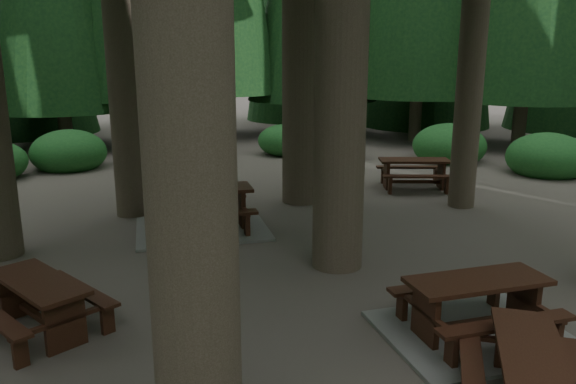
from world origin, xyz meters
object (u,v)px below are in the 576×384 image
picnic_table_a (475,316)px  picnic_table_c (202,215)px  picnic_table_b (40,298)px  picnic_table_e (528,366)px  picnic_table_d (414,169)px

picnic_table_a → picnic_table_c: bearing=116.6°
picnic_table_b → picnic_table_c: 4.54m
picnic_table_a → picnic_table_b: bearing=162.4°
picnic_table_e → picnic_table_c: bearing=50.3°
picnic_table_b → picnic_table_d: bearing=-86.7°
picnic_table_e → picnic_table_a: bearing=16.4°
picnic_table_a → picnic_table_c: size_ratio=0.86×
picnic_table_c → picnic_table_e: picnic_table_c is taller
picnic_table_c → picnic_table_e: size_ratio=1.49×
picnic_table_d → picnic_table_e: bearing=-94.9°
picnic_table_b → picnic_table_e: bearing=-153.4°
picnic_table_c → picnic_table_a: bearing=-61.1°
picnic_table_a → picnic_table_b: size_ratio=1.32×
picnic_table_b → picnic_table_c: size_ratio=0.65×
picnic_table_a → picnic_table_b: picnic_table_a is taller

